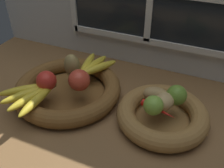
{
  "coord_description": "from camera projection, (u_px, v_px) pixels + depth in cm",
  "views": [
    {
      "loc": [
        23.45,
        -61.11,
        56.71
      ],
      "look_at": [
        -2.25,
        -1.62,
        9.73
      ],
      "focal_mm": 40.72,
      "sensor_mm": 36.0,
      "label": 1
    }
  ],
  "objects": [
    {
      "name": "ground_plane",
      "position": [
        120.0,
        109.0,
        0.87
      ],
      "size": [
        140.0,
        90.0,
        3.0
      ],
      "primitive_type": "cube",
      "color": "brown"
    },
    {
      "name": "fruit_bowl_left",
      "position": [
        68.0,
        89.0,
        0.9
      ],
      "size": [
        37.45,
        37.45,
        5.73
      ],
      "color": "brown",
      "rests_on": "ground_plane"
    },
    {
      "name": "fruit_bowl_right",
      "position": [
        162.0,
        115.0,
        0.79
      ],
      "size": [
        28.46,
        28.46,
        5.73
      ],
      "color": "olive",
      "rests_on": "ground_plane"
    },
    {
      "name": "apple_red_front",
      "position": [
        46.0,
        81.0,
        0.83
      ],
      "size": [
        6.63,
        6.63,
        6.63
      ],
      "primitive_type": "sphere",
      "color": "red",
      "rests_on": "fruit_bowl_left"
    },
    {
      "name": "apple_red_right",
      "position": [
        79.0,
        80.0,
        0.82
      ],
      "size": [
        7.17,
        7.17,
        7.17
      ],
      "primitive_type": "sphere",
      "color": "#CC422D",
      "rests_on": "fruit_bowl_left"
    },
    {
      "name": "pear_brown",
      "position": [
        72.0,
        66.0,
        0.88
      ],
      "size": [
        7.92,
        7.44,
        8.68
      ],
      "primitive_type": "ellipsoid",
      "rotation": [
        0.0,
        0.0,
        2.72
      ],
      "color": "olive",
      "rests_on": "fruit_bowl_left"
    },
    {
      "name": "banana_bunch_front",
      "position": [
        31.0,
        94.0,
        0.8
      ],
      "size": [
        15.16,
        18.39,
        2.77
      ],
      "color": "gold",
      "rests_on": "fruit_bowl_left"
    },
    {
      "name": "banana_bunch_back",
      "position": [
        93.0,
        66.0,
        0.94
      ],
      "size": [
        12.8,
        16.78,
        2.8
      ],
      "color": "yellow",
      "rests_on": "fruit_bowl_left"
    },
    {
      "name": "potato_large",
      "position": [
        164.0,
        101.0,
        0.75
      ],
      "size": [
        6.82,
        7.38,
        5.02
      ],
      "primitive_type": "ellipsoid",
      "rotation": [
        0.0,
        0.0,
        1.35
      ],
      "color": "tan",
      "rests_on": "fruit_bowl_right"
    },
    {
      "name": "potato_oblong",
      "position": [
        156.0,
        94.0,
        0.79
      ],
      "size": [
        8.62,
        5.83,
        4.56
      ],
      "primitive_type": "ellipsoid",
      "rotation": [
        0.0,
        0.0,
        3.29
      ],
      "color": "#A38451",
      "rests_on": "fruit_bowl_right"
    },
    {
      "name": "lime_near",
      "position": [
        153.0,
        105.0,
        0.73
      ],
      "size": [
        5.89,
        5.89,
        5.89
      ],
      "primitive_type": "sphere",
      "color": "#7AAD3D",
      "rests_on": "fruit_bowl_right"
    },
    {
      "name": "lime_far",
      "position": [
        176.0,
        95.0,
        0.77
      ],
      "size": [
        6.28,
        6.28,
        6.28
      ],
      "primitive_type": "sphere",
      "color": "olive",
      "rests_on": "fruit_bowl_right"
    },
    {
      "name": "chili_pepper",
      "position": [
        159.0,
        110.0,
        0.74
      ],
      "size": [
        11.42,
        5.43,
        2.29
      ],
      "primitive_type": "cone",
      "rotation": [
        0.0,
        1.57,
        -0.29
      ],
      "color": "red",
      "rests_on": "fruit_bowl_right"
    }
  ]
}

